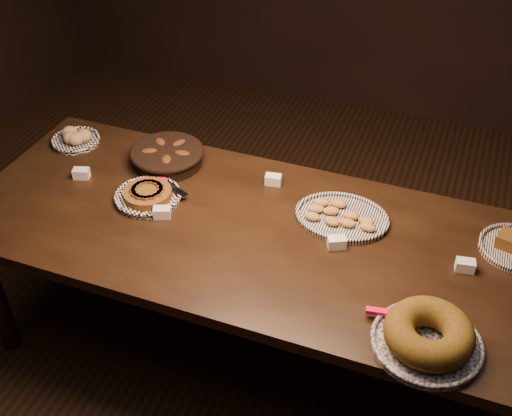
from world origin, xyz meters
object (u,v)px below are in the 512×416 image
(apple_tart_plate, at_px, (148,195))
(madeleine_platter, at_px, (341,216))
(buffet_table, at_px, (250,242))
(bundt_cake_plate, at_px, (428,336))

(apple_tart_plate, relative_size, madeleine_platter, 0.83)
(buffet_table, bearing_deg, madeleine_platter, 29.39)
(buffet_table, distance_m, madeleine_platter, 0.39)
(buffet_table, bearing_deg, apple_tart_plate, 176.49)
(apple_tart_plate, distance_m, madeleine_platter, 0.82)
(apple_tart_plate, height_order, bundt_cake_plate, bundt_cake_plate)
(madeleine_platter, relative_size, bundt_cake_plate, 0.92)
(madeleine_platter, bearing_deg, bundt_cake_plate, -43.07)
(buffet_table, relative_size, apple_tart_plate, 7.60)
(buffet_table, height_order, bundt_cake_plate, bundt_cake_plate)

